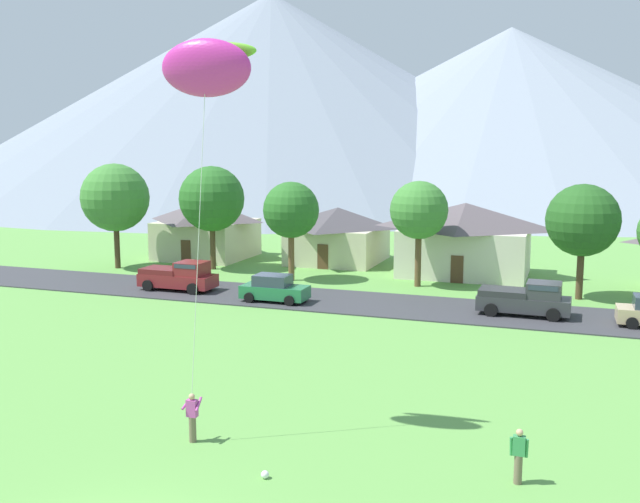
% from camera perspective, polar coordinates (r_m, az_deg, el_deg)
% --- Properties ---
extents(road_strip, '(160.00, 6.59, 0.08)m').
position_cam_1_polar(road_strip, '(44.40, 5.53, -4.27)').
color(road_strip, '#38383D').
rests_on(road_strip, ground).
extents(mountain_far_west_ridge, '(92.81, 92.81, 29.61)m').
position_cam_1_polar(mountain_far_west_ridge, '(161.00, -1.73, 10.29)').
color(mountain_far_west_ridge, slate).
rests_on(mountain_far_west_ridge, ground).
extents(mountain_far_east_ridge, '(122.49, 122.49, 31.41)m').
position_cam_1_polar(mountain_far_east_ridge, '(141.54, 14.83, 10.62)').
color(mountain_far_east_ridge, gray).
rests_on(mountain_far_east_ridge, ground).
extents(mountain_east_ridge, '(134.59, 134.59, 39.30)m').
position_cam_1_polar(mountain_east_ridge, '(146.52, -3.84, 12.34)').
color(mountain_east_ridge, gray).
rests_on(mountain_east_ridge, ground).
extents(house_leftmost, '(7.70, 8.33, 4.62)m').
position_cam_1_polar(house_leftmost, '(60.29, 1.44, 1.43)').
color(house_leftmost, beige).
rests_on(house_leftmost, ground).
extents(house_left_center, '(7.82, 7.79, 5.06)m').
position_cam_1_polar(house_left_center, '(63.28, -9.05, 1.87)').
color(house_left_center, beige).
rests_on(house_left_center, ground).
extents(house_rightmost, '(10.05, 7.61, 5.50)m').
position_cam_1_polar(house_rightmost, '(55.25, 11.48, 1.08)').
color(house_rightmost, beige).
rests_on(house_rightmost, ground).
extents(tree_near_left, '(5.40, 5.40, 8.38)m').
position_cam_1_polar(tree_near_left, '(59.14, -16.04, 4.14)').
color(tree_near_left, '#4C3823').
rests_on(tree_near_left, ground).
extents(tree_center, '(5.15, 5.15, 8.20)m').
position_cam_1_polar(tree_center, '(56.97, -8.63, 4.17)').
color(tree_center, '#4C3823').
rests_on(tree_center, ground).
extents(tree_right_of_center, '(4.03, 4.03, 7.39)m').
position_cam_1_polar(tree_right_of_center, '(49.85, 7.91, 3.25)').
color(tree_right_of_center, brown).
rests_on(tree_right_of_center, ground).
extents(tree_near_right, '(4.08, 4.08, 7.22)m').
position_cam_1_polar(tree_near_right, '(51.67, -2.32, 3.30)').
color(tree_near_right, brown).
rests_on(tree_near_right, ground).
extents(tree_far_right, '(4.61, 4.61, 7.41)m').
position_cam_1_polar(tree_far_right, '(48.20, 20.23, 2.34)').
color(tree_far_right, '#4C3823').
rests_on(tree_far_right, ground).
extents(parked_car_green_mid_west, '(4.20, 2.09, 1.68)m').
position_cam_1_polar(parked_car_green_mid_west, '(45.01, -3.67, -2.99)').
color(parked_car_green_mid_west, '#237042').
rests_on(parked_car_green_mid_west, road_strip).
extents(pickup_truck_maroon_west_side, '(5.20, 2.32, 1.99)m').
position_cam_1_polar(pickup_truck_maroon_west_side, '(49.22, -11.14, -1.91)').
color(pickup_truck_maroon_west_side, maroon).
rests_on(pickup_truck_maroon_west_side, road_strip).
extents(pickup_truck_charcoal_east_side, '(5.24, 2.41, 1.99)m').
position_cam_1_polar(pickup_truck_charcoal_east_side, '(42.90, 16.13, -3.63)').
color(pickup_truck_charcoal_east_side, '#333338').
rests_on(pickup_truck_charcoal_east_side, road_strip).
extents(kite_flyer_with_kite, '(3.21, 2.05, 13.29)m').
position_cam_1_polar(kite_flyer_with_kite, '(24.01, -9.07, 13.88)').
color(kite_flyer_with_kite, '#70604C').
rests_on(kite_flyer_with_kite, ground).
extents(watcher_person, '(0.56, 0.24, 1.68)m').
position_cam_1_polar(watcher_person, '(22.41, 15.57, -15.38)').
color(watcher_person, '#70604C').
rests_on(watcher_person, ground).
extents(soccer_ball, '(0.24, 0.24, 0.24)m').
position_cam_1_polar(soccer_ball, '(22.31, -4.41, -17.32)').
color(soccer_ball, white).
rests_on(soccer_ball, ground).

